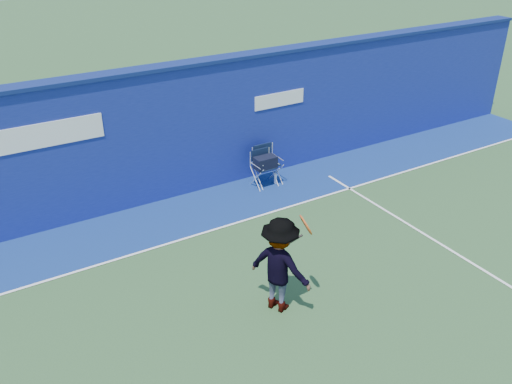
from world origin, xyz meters
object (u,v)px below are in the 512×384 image
directors_chair_left (267,172)px  tennis_player (280,265)px  water_bottle (275,179)px  directors_chair_right (265,172)px

directors_chair_left → tennis_player: size_ratio=0.55×
water_bottle → tennis_player: 4.71m
directors_chair_right → water_bottle: bearing=-12.0°
directors_chair_left → tennis_player: 4.72m
directors_chair_right → tennis_player: size_ratio=0.51×
water_bottle → tennis_player: tennis_player is taller
tennis_player → water_bottle: bearing=57.9°
directors_chair_left → directors_chair_right: directors_chair_left is taller
directors_chair_left → water_bottle: size_ratio=3.69×
directors_chair_right → tennis_player: 4.59m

